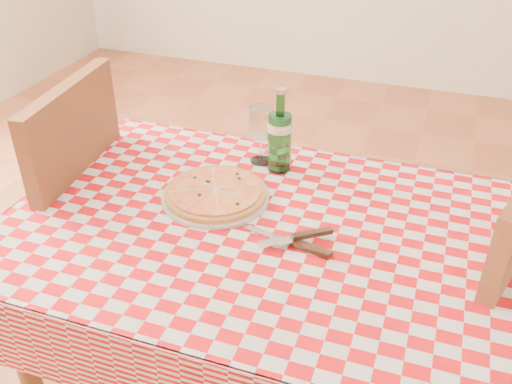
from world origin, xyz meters
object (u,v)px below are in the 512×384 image
dining_table (256,255)px  wine_glass (261,135)px  chair_far (57,211)px  pizza_plate (215,192)px  water_bottle (280,130)px

dining_table → wine_glass: (-0.10, 0.32, 0.19)m
chair_far → wine_glass: (0.61, 0.23, 0.26)m
chair_far → pizza_plate: bearing=174.2°
dining_table → wine_glass: size_ratio=6.70×
dining_table → wine_glass: wine_glass is taller
water_bottle → wine_glass: water_bottle is taller
water_bottle → wine_glass: bearing=159.7°
dining_table → pizza_plate: size_ratio=4.04×
chair_far → water_bottle: bearing=-168.3°
chair_far → pizza_plate: size_ratio=3.43×
dining_table → wine_glass: 0.38m
pizza_plate → wine_glass: wine_glass is taller
chair_far → pizza_plate: chair_far is taller
dining_table → chair_far: size_ratio=1.18×
pizza_plate → wine_glass: 0.25m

